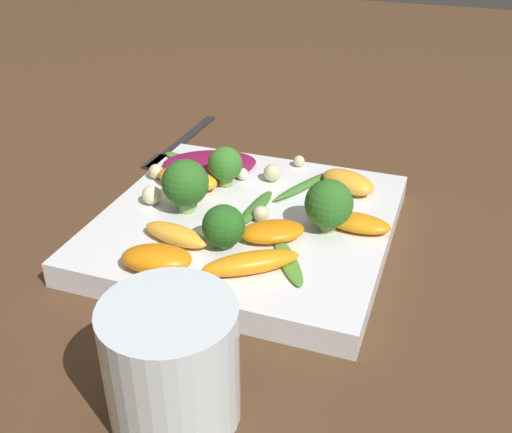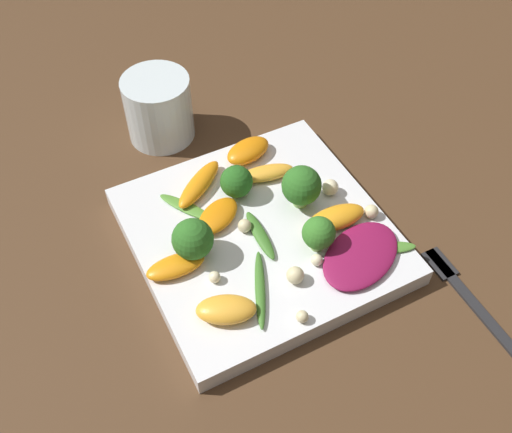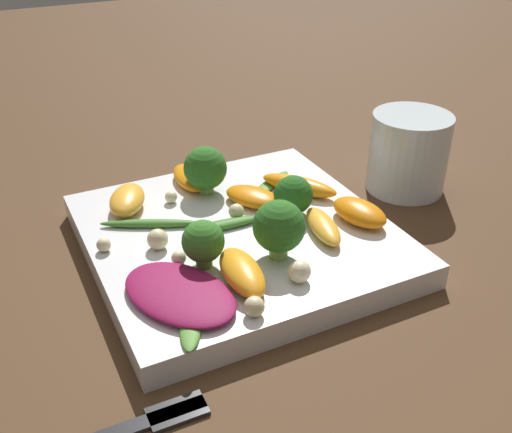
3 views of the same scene
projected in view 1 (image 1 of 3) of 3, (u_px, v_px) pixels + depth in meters
The scene contains 27 objects.
ground_plane at pixel (247, 236), 0.57m from camera, with size 2.40×2.40×0.00m, color #4C331E.
plate at pixel (247, 226), 0.56m from camera, with size 0.26×0.26×0.02m.
drinking_glass at pixel (172, 363), 0.37m from camera, with size 0.08×0.08×0.08m.
fork at pixel (176, 145), 0.75m from camera, with size 0.18×0.02×0.01m.
radicchio_leaf_0 at pixel (210, 163), 0.64m from camera, with size 0.10×0.12×0.01m.
orange_segment_0 at pixel (187, 179), 0.60m from camera, with size 0.03×0.07×0.02m.
orange_segment_1 at pixel (348, 182), 0.60m from camera, with size 0.05×0.07×0.02m.
orange_segment_2 at pixel (157, 258), 0.48m from camera, with size 0.05×0.06×0.02m.
orange_segment_3 at pixel (251, 263), 0.48m from camera, with size 0.07×0.08×0.02m.
orange_segment_4 at pixel (357, 223), 0.53m from camera, with size 0.03×0.06×0.01m.
orange_segment_5 at pixel (176, 235), 0.51m from camera, with size 0.03×0.07×0.01m.
orange_segment_6 at pixel (272, 231), 0.52m from camera, with size 0.06×0.07×0.01m.
broccoli_floret_0 at pixel (225, 165), 0.60m from camera, with size 0.03×0.03×0.04m.
broccoli_floret_1 at pixel (328, 205), 0.52m from camera, with size 0.04×0.04×0.05m.
broccoli_floret_2 at pixel (227, 227), 0.50m from camera, with size 0.04×0.04×0.04m.
broccoli_floret_3 at pixel (185, 184), 0.55m from camera, with size 0.04×0.04×0.05m.
arugula_sprig_0 at pixel (305, 185), 0.60m from camera, with size 0.09×0.05×0.01m.
arugula_sprig_1 at pixel (256, 207), 0.56m from camera, with size 0.07×0.02×0.01m.
arugula_sprig_2 at pixel (288, 261), 0.49m from camera, with size 0.07×0.05×0.00m.
arugula_sprig_3 at pixel (185, 161), 0.66m from camera, with size 0.04×0.07×0.00m.
macadamia_nut_0 at pixel (332, 203), 0.57m from camera, with size 0.01×0.01×0.01m.
macadamia_nut_1 at pixel (261, 214), 0.55m from camera, with size 0.01×0.01×0.01m.
macadamia_nut_2 at pixel (156, 171), 0.62m from camera, with size 0.02×0.02×0.02m.
macadamia_nut_3 at pixel (299, 161), 0.65m from camera, with size 0.01×0.01×0.01m.
macadamia_nut_4 at pixel (151, 195), 0.57m from camera, with size 0.02×0.02×0.02m.
macadamia_nut_5 at pixel (242, 174), 0.62m from camera, with size 0.01×0.01×0.01m.
macadamia_nut_6 at pixel (276, 173), 0.61m from camera, with size 0.02×0.02×0.02m.
Camera 1 is at (-0.45, -0.17, 0.30)m, focal length 42.00 mm.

